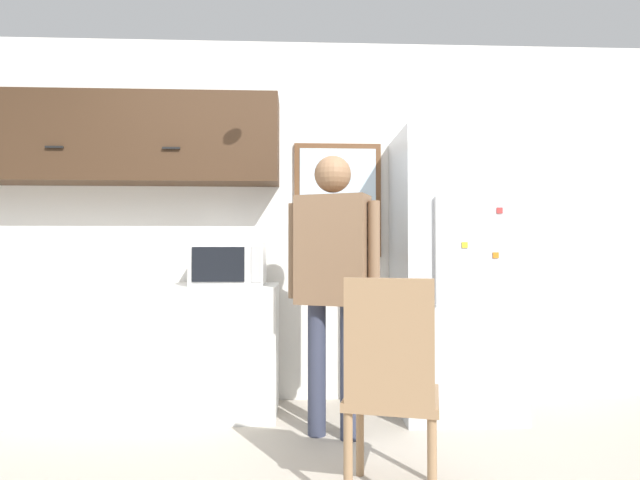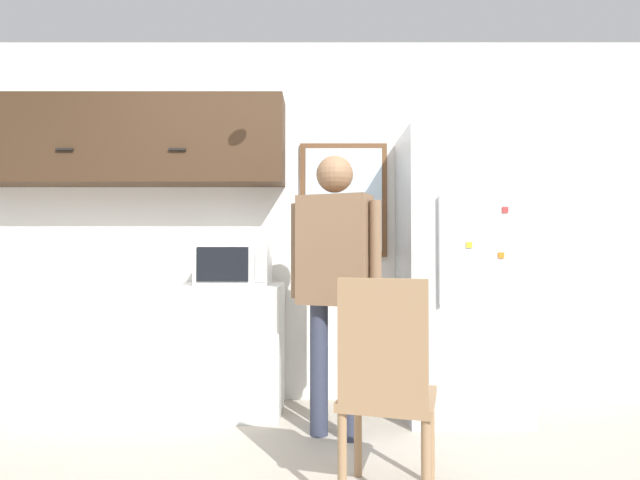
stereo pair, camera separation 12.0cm
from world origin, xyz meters
TOP-DOWN VIEW (x-y plane):
  - back_wall at (0.00, 1.82)m, footprint 6.00×0.06m
  - counter at (-1.08, 1.51)m, footprint 2.23×0.56m
  - upper_cabinets at (-1.08, 1.63)m, footprint 2.23×0.34m
  - microwave at (-0.30, 1.48)m, footprint 0.48×0.41m
  - person at (0.38, 1.03)m, footprint 0.54×0.36m
  - refrigerator at (1.25, 1.45)m, footprint 0.78×0.69m
  - chair at (0.58, 0.22)m, footprint 0.51×0.51m
  - window at (0.47, 1.78)m, footprint 0.65×0.05m

SIDE VIEW (x-z plane):
  - counter at x=-1.08m, z-range 0.00..0.88m
  - chair at x=0.58m, z-range 0.04..1.04m
  - refrigerator at x=1.25m, z-range 0.00..1.92m
  - microwave at x=-0.30m, z-range 0.88..1.17m
  - person at x=0.38m, z-range 0.19..1.87m
  - back_wall at x=0.00m, z-range 0.00..2.70m
  - window at x=0.47m, z-range 1.07..1.92m
  - upper_cabinets at x=-1.08m, z-range 1.60..2.23m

